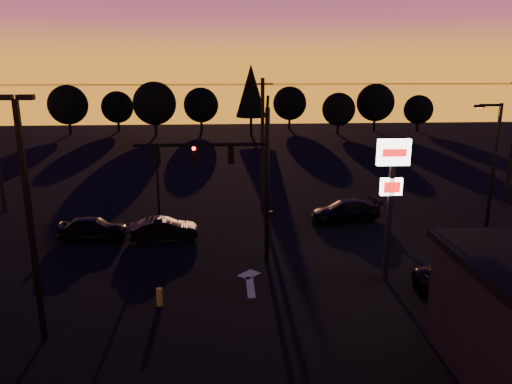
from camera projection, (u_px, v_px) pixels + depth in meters
The scene contains 23 objects.
ground at pixel (240, 297), 22.18m from camera, with size 120.00×120.00×0.00m, color black.
lane_arrow at pixel (250, 281), 23.82m from camera, with size 1.20×3.10×0.01m.
traffic_signal_mast at pixel (235, 170), 24.74m from camera, with size 6.79×0.52×8.58m.
secondary_signal at pixel (157, 177), 32.21m from camera, with size 0.30×0.31×4.35m.
parking_lot_light at pixel (28, 207), 17.48m from camera, with size 1.25×0.30×9.14m.
pylon_sign at pixel (392, 180), 22.75m from camera, with size 1.50×0.28×6.80m.
streetlight at pixel (492, 170), 27.15m from camera, with size 1.55×0.35×8.00m.
utility_pole_1 at pixel (262, 143), 34.59m from camera, with size 1.40×0.26×9.00m.
power_wires at pixel (263, 84), 33.55m from camera, with size 36.00×1.22×0.07m.
bollard at pixel (160, 297), 21.37m from camera, with size 0.26×0.26×0.79m, color #ACAA1D.
tree_0 at pixel (68, 105), 68.01m from camera, with size 5.36×5.36×6.74m.
tree_1 at pixel (117, 107), 71.41m from camera, with size 4.54×4.54×5.71m.
tree_2 at pixel (155, 103), 66.70m from camera, with size 5.77×5.78×7.26m.
tree_3 at pixel (201, 105), 71.07m from camera, with size 4.95×4.95×6.22m.
tree_4 at pixel (251, 91), 68.02m from camera, with size 4.18×4.18×9.50m.
tree_5 at pixel (290, 103), 73.76m from camera, with size 4.95×4.95×6.22m.
tree_6 at pixel (339, 109), 68.42m from camera, with size 4.54×4.54×5.71m.
tree_7 at pixel (375, 103), 71.50m from camera, with size 5.36×5.36×6.74m.
tree_8 at pixel (418, 110), 71.13m from camera, with size 4.12×4.12×5.19m.
car_left at pixel (93, 228), 29.17m from camera, with size 1.59×3.96×1.35m, color black.
car_mid at pixel (164, 229), 29.08m from camera, with size 1.36×3.90×1.29m, color black.
car_right at pixel (345, 211), 32.46m from camera, with size 1.87×4.59×1.33m, color black.
suv_parked at pixel (463, 295), 20.89m from camera, with size 2.37×5.15×1.43m, color black.
Camera 1 is at (-0.54, -20.19, 10.33)m, focal length 35.00 mm.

